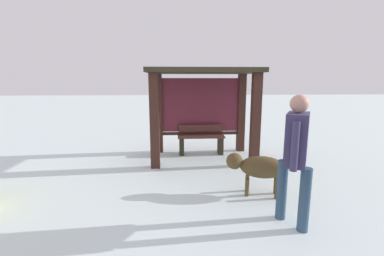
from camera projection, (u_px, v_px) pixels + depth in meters
ground_plane at (202, 158)px, 6.59m from camera, size 60.00×60.00×0.00m
bus_shelter at (202, 94)px, 6.45m from camera, size 2.63×1.69×2.23m
bench_left_inside at (201, 140)px, 6.90m from camera, size 1.24×0.37×0.78m
person_walking at (296, 150)px, 3.36m from camera, size 0.46×0.62×1.77m
dog at (257, 167)px, 4.40m from camera, size 1.14×0.54×0.71m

